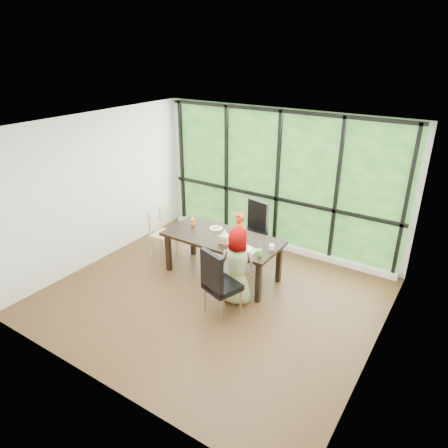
{
  "coord_description": "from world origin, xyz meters",
  "views": [
    {
      "loc": [
        3.19,
        -4.57,
        3.75
      ],
      "look_at": [
        -0.12,
        0.53,
        1.05
      ],
      "focal_mm": 32.79,
      "sensor_mm": 36.0,
      "label": 1
    }
  ],
  "objects_px": {
    "plate_near": "(245,249)",
    "tissue_box": "(225,239)",
    "dining_table": "(222,256)",
    "chair_window_leather": "(251,230)",
    "chair_end_beech": "(164,235)",
    "child_toddler": "(239,239)",
    "chair_interior_leather": "(223,282)",
    "child_older": "(236,266)",
    "green_cup": "(260,253)",
    "orange_cup": "(193,222)",
    "plate_far": "(216,228)",
    "white_mug": "(271,247)"
  },
  "relations": [
    {
      "from": "plate_near",
      "to": "tissue_box",
      "type": "height_order",
      "value": "tissue_box"
    },
    {
      "from": "dining_table",
      "to": "chair_window_leather",
      "type": "distance_m",
      "value": 0.9
    },
    {
      "from": "dining_table",
      "to": "chair_end_beech",
      "type": "relative_size",
      "value": 2.24
    },
    {
      "from": "child_toddler",
      "to": "plate_near",
      "type": "distance_m",
      "value": 0.94
    },
    {
      "from": "chair_interior_leather",
      "to": "child_older",
      "type": "xyz_separation_m",
      "value": [
        -0.0,
        0.39,
        0.08
      ]
    },
    {
      "from": "chair_window_leather",
      "to": "chair_interior_leather",
      "type": "height_order",
      "value": "same"
    },
    {
      "from": "dining_table",
      "to": "chair_interior_leather",
      "type": "distance_m",
      "value": 1.1
    },
    {
      "from": "chair_end_beech",
      "to": "child_toddler",
      "type": "height_order",
      "value": "child_toddler"
    },
    {
      "from": "chair_window_leather",
      "to": "child_older",
      "type": "bearing_deg",
      "value": -56.81
    },
    {
      "from": "child_toddler",
      "to": "green_cup",
      "type": "relative_size",
      "value": 9.21
    },
    {
      "from": "chair_end_beech",
      "to": "orange_cup",
      "type": "height_order",
      "value": "chair_end_beech"
    },
    {
      "from": "dining_table",
      "to": "orange_cup",
      "type": "bearing_deg",
      "value": 169.27
    },
    {
      "from": "chair_interior_leather",
      "to": "plate_near",
      "type": "bearing_deg",
      "value": -66.73
    },
    {
      "from": "plate_near",
      "to": "orange_cup",
      "type": "height_order",
      "value": "orange_cup"
    },
    {
      "from": "chair_interior_leather",
      "to": "chair_end_beech",
      "type": "bearing_deg",
      "value": -6.68
    },
    {
      "from": "chair_interior_leather",
      "to": "plate_far",
      "type": "distance_m",
      "value": 1.44
    },
    {
      "from": "child_older",
      "to": "chair_end_beech",
      "type": "bearing_deg",
      "value": -33.78
    },
    {
      "from": "chair_window_leather",
      "to": "child_older",
      "type": "relative_size",
      "value": 0.87
    },
    {
      "from": "plate_near",
      "to": "plate_far",
      "type": "bearing_deg",
      "value": 153.96
    },
    {
      "from": "child_toddler",
      "to": "plate_near",
      "type": "relative_size",
      "value": 4.04
    },
    {
      "from": "child_toddler",
      "to": "green_cup",
      "type": "height_order",
      "value": "child_toddler"
    },
    {
      "from": "child_toddler",
      "to": "green_cup",
      "type": "bearing_deg",
      "value": -24.32
    },
    {
      "from": "chair_interior_leather",
      "to": "child_toddler",
      "type": "distance_m",
      "value": 1.58
    },
    {
      "from": "tissue_box",
      "to": "dining_table",
      "type": "bearing_deg",
      "value": 133.19
    },
    {
      "from": "chair_end_beech",
      "to": "plate_far",
      "type": "bearing_deg",
      "value": -85.24
    },
    {
      "from": "chair_window_leather",
      "to": "tissue_box",
      "type": "xyz_separation_m",
      "value": [
        0.1,
        -1.05,
        0.28
      ]
    },
    {
      "from": "child_older",
      "to": "white_mug",
      "type": "distance_m",
      "value": 0.66
    },
    {
      "from": "chair_window_leather",
      "to": "orange_cup",
      "type": "height_order",
      "value": "chair_window_leather"
    },
    {
      "from": "plate_far",
      "to": "orange_cup",
      "type": "distance_m",
      "value": 0.46
    },
    {
      "from": "plate_far",
      "to": "tissue_box",
      "type": "height_order",
      "value": "tissue_box"
    },
    {
      "from": "green_cup",
      "to": "tissue_box",
      "type": "height_order",
      "value": "tissue_box"
    },
    {
      "from": "plate_near",
      "to": "green_cup",
      "type": "relative_size",
      "value": 2.28
    },
    {
      "from": "orange_cup",
      "to": "child_toddler",
      "type": "bearing_deg",
      "value": 29.86
    },
    {
      "from": "chair_end_beech",
      "to": "plate_near",
      "type": "height_order",
      "value": "chair_end_beech"
    },
    {
      "from": "chair_interior_leather",
      "to": "child_toddler",
      "type": "height_order",
      "value": "chair_interior_leather"
    },
    {
      "from": "child_older",
      "to": "white_mug",
      "type": "bearing_deg",
      "value": -137.8
    },
    {
      "from": "chair_interior_leather",
      "to": "plate_far",
      "type": "xyz_separation_m",
      "value": [
        -0.87,
        1.13,
        0.22
      ]
    },
    {
      "from": "tissue_box",
      "to": "chair_window_leather",
      "type": "bearing_deg",
      "value": 95.29
    },
    {
      "from": "chair_interior_leather",
      "to": "tissue_box",
      "type": "distance_m",
      "value": 0.91
    },
    {
      "from": "chair_interior_leather",
      "to": "green_cup",
      "type": "bearing_deg",
      "value": -92.21
    },
    {
      "from": "orange_cup",
      "to": "chair_end_beech",
      "type": "bearing_deg",
      "value": -167.05
    },
    {
      "from": "child_older",
      "to": "tissue_box",
      "type": "distance_m",
      "value": 0.6
    },
    {
      "from": "chair_window_leather",
      "to": "child_older",
      "type": "xyz_separation_m",
      "value": [
        0.54,
        -1.4,
        0.08
      ]
    },
    {
      "from": "chair_end_beech",
      "to": "dining_table",
      "type": "bearing_deg",
      "value": -97.13
    },
    {
      "from": "green_cup",
      "to": "tissue_box",
      "type": "relative_size",
      "value": 0.7
    },
    {
      "from": "child_toddler",
      "to": "dining_table",
      "type": "bearing_deg",
      "value": -70.92
    },
    {
      "from": "chair_window_leather",
      "to": "white_mug",
      "type": "bearing_deg",
      "value": -32.57
    },
    {
      "from": "child_toddler",
      "to": "plate_far",
      "type": "bearing_deg",
      "value": -110.36
    },
    {
      "from": "dining_table",
      "to": "child_toddler",
      "type": "relative_size",
      "value": 2.04
    },
    {
      "from": "dining_table",
      "to": "plate_far",
      "type": "bearing_deg",
      "value": 141.1
    }
  ]
}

